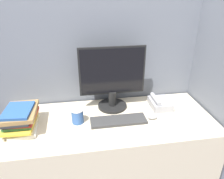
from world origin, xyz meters
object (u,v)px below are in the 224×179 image
at_px(keyboard, 118,121).
at_px(coffee_cup, 77,116).
at_px(desk_telephone, 160,103).
at_px(monitor, 112,80).
at_px(book_stack, 21,119).
at_px(mouse, 153,117).

height_order(keyboard, coffee_cup, coffee_cup).
bearing_deg(coffee_cup, desk_telephone, 9.80).
xyz_separation_m(monitor, desk_telephone, (0.39, -0.07, -0.21)).
distance_m(coffee_cup, desk_telephone, 0.69).
bearing_deg(desk_telephone, book_stack, -172.70).
bearing_deg(book_stack, desk_telephone, 7.30).
bearing_deg(monitor, desk_telephone, -9.91).
height_order(mouse, desk_telephone, desk_telephone).
xyz_separation_m(keyboard, coffee_cup, (-0.30, 0.04, 0.05)).
relative_size(keyboard, mouse, 5.81).
distance_m(monitor, mouse, 0.43).
bearing_deg(mouse, monitor, 139.72).
xyz_separation_m(monitor, book_stack, (-0.68, -0.20, -0.16)).
xyz_separation_m(monitor, coffee_cup, (-0.29, -0.19, -0.19)).
bearing_deg(desk_telephone, monitor, 170.09).
height_order(mouse, coffee_cup, coffee_cup).
bearing_deg(mouse, book_stack, 178.40).
relative_size(keyboard, desk_telephone, 2.05).
distance_m(keyboard, book_stack, 0.69).
bearing_deg(coffee_cup, keyboard, -7.84).
xyz_separation_m(monitor, mouse, (0.27, -0.23, -0.23)).
distance_m(monitor, keyboard, 0.33).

